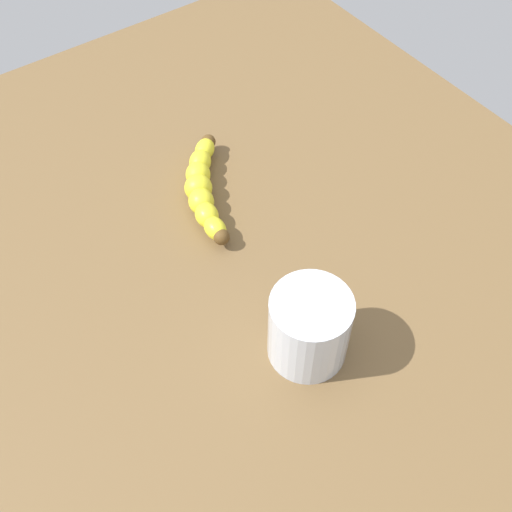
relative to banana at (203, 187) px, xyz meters
The scene contains 3 objects.
wooden_tabletop 22.21cm from the banana, 128.29° to the right, with size 120.00×120.00×3.00cm, color brown.
banana is the anchor object (origin of this frame).
smoothie_glass 27.35cm from the banana, 96.92° to the right, with size 9.08×9.08×9.41cm.
Camera 1 is at (-15.43, -35.82, 67.46)cm, focal length 44.46 mm.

